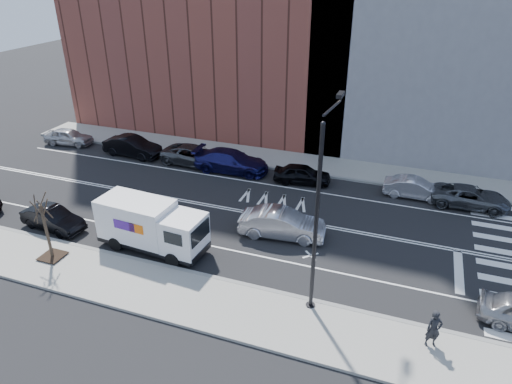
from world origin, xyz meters
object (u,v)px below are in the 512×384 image
Objects in this scene: far_parked_b at (133,146)px; driving_sedan at (282,224)px; far_parked_a at (68,137)px; pedestrian at (434,329)px; fedex_van at (151,225)px.

driving_sedan reaches higher than far_parked_b.
far_parked_a is 33.31m from pedestrian.
pedestrian is at bearing -132.92° from driving_sedan.
pedestrian is at bearing -116.96° from far_parked_b.
far_parked_a is at bearing 147.17° from fedex_van.
fedex_van is 14.96m from pedestrian.
far_parked_a is 0.84× the size of driving_sedan.
fedex_van reaches higher than driving_sedan.
far_parked_a is 6.72m from far_parked_b.
driving_sedan is at bearing -117.06° from far_parked_a.
fedex_van reaches higher than far_parked_a.
far_parked_b is 27.21m from pedestrian.
pedestrian is at bearing -122.21° from far_parked_a.
fedex_van is 1.28× the size of driving_sedan.
fedex_van is at bearing -138.80° from far_parked_b.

